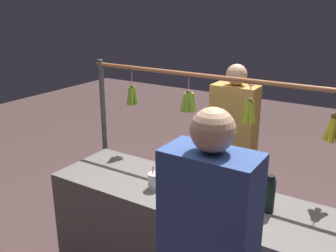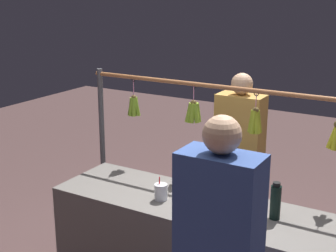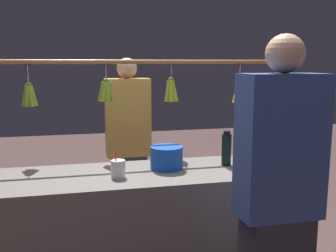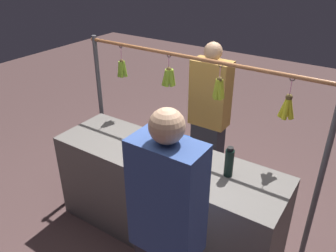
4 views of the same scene
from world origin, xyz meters
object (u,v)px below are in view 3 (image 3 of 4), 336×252
at_px(drink_cup, 118,169).
at_px(customer_person, 277,209).
at_px(blue_bucket, 167,158).
at_px(vendor_person, 128,151).
at_px(water_bottle, 226,149).

relative_size(drink_cup, customer_person, 0.09).
xyz_separation_m(blue_bucket, drink_cup, (0.34, 0.13, -0.02)).
bearing_deg(vendor_person, drink_cup, 79.49).
xyz_separation_m(water_bottle, drink_cup, (0.76, 0.12, -0.06)).
distance_m(vendor_person, customer_person, 1.68).
xyz_separation_m(vendor_person, customer_person, (-0.55, 1.58, 0.05)).
distance_m(water_bottle, vendor_person, 1.02).
distance_m(drink_cup, customer_person, 0.97).
height_order(drink_cup, vendor_person, vendor_person).
relative_size(blue_bucket, vendor_person, 0.14).
bearing_deg(drink_cup, vendor_person, -100.51).
xyz_separation_m(blue_bucket, customer_person, (-0.39, 0.78, -0.09)).
bearing_deg(water_bottle, drink_cup, 8.97).
bearing_deg(water_bottle, vendor_person, -54.55).
relative_size(blue_bucket, customer_person, 0.13).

